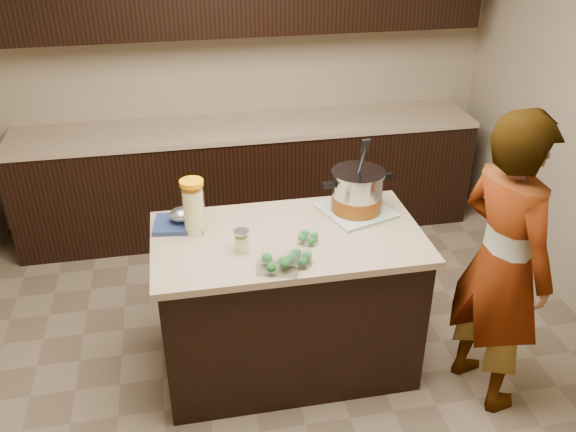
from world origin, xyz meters
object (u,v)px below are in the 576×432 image
object	(u,v)px
lemonade_pitcher	(194,209)
person	(502,264)
stock_pot	(357,193)
island	(288,302)

from	to	relation	value
lemonade_pitcher	person	distance (m)	1.64
lemonade_pitcher	person	size ratio (longest dim) A/B	0.18
stock_pot	person	xyz separation A→B (m)	(0.61, -0.58, -0.18)
stock_pot	person	size ratio (longest dim) A/B	0.26
lemonade_pitcher	person	xyz separation A→B (m)	(1.53, -0.53, -0.20)
stock_pot	person	bearing A→B (deg)	-51.47
stock_pot	person	world-z (taller)	person
person	lemonade_pitcher	bearing A→B (deg)	56.02
island	lemonade_pitcher	size ratio (longest dim) A/B	4.78
stock_pot	lemonade_pitcher	world-z (taller)	stock_pot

